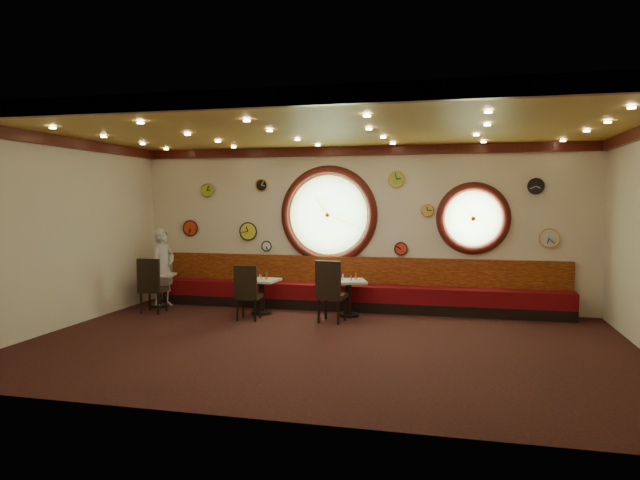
{
  "coord_description": "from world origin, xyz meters",
  "views": [
    {
      "loc": [
        1.88,
        -8.16,
        2.14
      ],
      "look_at": [
        -0.26,
        0.8,
        1.5
      ],
      "focal_mm": 32.0,
      "sensor_mm": 36.0,
      "label": 1
    }
  ],
  "objects_px": {
    "condiment_a_salt": "(155,271)",
    "condiment_c_salt": "(343,277)",
    "condiment_b_bottle": "(266,276)",
    "condiment_c_pepper": "(351,278)",
    "table_a": "(159,286)",
    "chair_a": "(151,282)",
    "condiment_b_salt": "(260,276)",
    "condiment_b_pepper": "(261,277)",
    "condiment_c_bottle": "(356,276)",
    "chair_c": "(330,287)",
    "condiment_a_bottle": "(162,270)",
    "waiter": "(163,268)",
    "table_c": "(349,293)",
    "chair_b": "(247,289)",
    "table_b": "(262,292)",
    "condiment_a_pepper": "(156,272)"
  },
  "relations": [
    {
      "from": "condiment_a_salt",
      "to": "condiment_c_salt",
      "type": "bearing_deg",
      "value": -0.51
    },
    {
      "from": "chair_a",
      "to": "condiment_b_salt",
      "type": "bearing_deg",
      "value": 12.45
    },
    {
      "from": "condiment_c_salt",
      "to": "condiment_c_bottle",
      "type": "distance_m",
      "value": 0.25
    },
    {
      "from": "condiment_a_bottle",
      "to": "waiter",
      "type": "distance_m",
      "value": 0.05
    },
    {
      "from": "table_c",
      "to": "condiment_a_salt",
      "type": "distance_m",
      "value": 3.98
    },
    {
      "from": "table_a",
      "to": "condiment_c_pepper",
      "type": "relative_size",
      "value": 7.61
    },
    {
      "from": "condiment_b_pepper",
      "to": "condiment_b_bottle",
      "type": "relative_size",
      "value": 0.69
    },
    {
      "from": "chair_b",
      "to": "condiment_b_pepper",
      "type": "height_order",
      "value": "chair_b"
    },
    {
      "from": "table_a",
      "to": "condiment_c_bottle",
      "type": "height_order",
      "value": "condiment_c_bottle"
    },
    {
      "from": "chair_b",
      "to": "condiment_c_bottle",
      "type": "bearing_deg",
      "value": 23.72
    },
    {
      "from": "table_b",
      "to": "condiment_a_bottle",
      "type": "bearing_deg",
      "value": 174.15
    },
    {
      "from": "chair_a",
      "to": "chair_c",
      "type": "height_order",
      "value": "chair_c"
    },
    {
      "from": "chair_a",
      "to": "condiment_c_salt",
      "type": "relative_size",
      "value": 5.87
    },
    {
      "from": "condiment_c_salt",
      "to": "waiter",
      "type": "relative_size",
      "value": 0.07
    },
    {
      "from": "chair_c",
      "to": "condiment_c_pepper",
      "type": "relative_size",
      "value": 6.96
    },
    {
      "from": "table_a",
      "to": "condiment_b_bottle",
      "type": "bearing_deg",
      "value": -3.98
    },
    {
      "from": "chair_c",
      "to": "waiter",
      "type": "distance_m",
      "value": 3.69
    },
    {
      "from": "chair_a",
      "to": "condiment_c_pepper",
      "type": "relative_size",
      "value": 6.65
    },
    {
      "from": "condiment_a_bottle",
      "to": "waiter",
      "type": "relative_size",
      "value": 0.1
    },
    {
      "from": "condiment_a_salt",
      "to": "condiment_b_bottle",
      "type": "distance_m",
      "value": 2.43
    },
    {
      "from": "chair_a",
      "to": "condiment_b_bottle",
      "type": "relative_size",
      "value": 4.77
    },
    {
      "from": "chair_c",
      "to": "condiment_a_pepper",
      "type": "height_order",
      "value": "chair_c"
    },
    {
      "from": "condiment_b_salt",
      "to": "condiment_a_bottle",
      "type": "distance_m",
      "value": 2.13
    },
    {
      "from": "table_a",
      "to": "table_b",
      "type": "distance_m",
      "value": 2.24
    },
    {
      "from": "chair_a",
      "to": "condiment_c_pepper",
      "type": "height_order",
      "value": "chair_a"
    },
    {
      "from": "table_b",
      "to": "condiment_b_salt",
      "type": "xyz_separation_m",
      "value": [
        -0.07,
        0.09,
        0.28
      ]
    },
    {
      "from": "chair_a",
      "to": "condiment_b_salt",
      "type": "relative_size",
      "value": 7.65
    },
    {
      "from": "chair_b",
      "to": "chair_a",
      "type": "bearing_deg",
      "value": 172.33
    },
    {
      "from": "condiment_b_salt",
      "to": "condiment_a_pepper",
      "type": "distance_m",
      "value": 2.19
    },
    {
      "from": "condiment_b_salt",
      "to": "waiter",
      "type": "xyz_separation_m",
      "value": [
        -2.11,
        0.16,
        0.09
      ]
    },
    {
      "from": "table_a",
      "to": "condiment_a_salt",
      "type": "distance_m",
      "value": 0.32
    },
    {
      "from": "condiment_b_bottle",
      "to": "condiment_c_bottle",
      "type": "height_order",
      "value": "condiment_c_bottle"
    },
    {
      "from": "chair_a",
      "to": "chair_b",
      "type": "xyz_separation_m",
      "value": [
        1.99,
        -0.17,
        -0.03
      ]
    },
    {
      "from": "table_a",
      "to": "condiment_b_pepper",
      "type": "xyz_separation_m",
      "value": [
        2.24,
        -0.22,
        0.29
      ]
    },
    {
      "from": "condiment_b_bottle",
      "to": "condiment_c_pepper",
      "type": "bearing_deg",
      "value": 2.06
    },
    {
      "from": "condiment_b_salt",
      "to": "condiment_b_pepper",
      "type": "bearing_deg",
      "value": -60.63
    },
    {
      "from": "table_c",
      "to": "chair_b",
      "type": "bearing_deg",
      "value": -154.92
    },
    {
      "from": "condiment_c_bottle",
      "to": "condiment_a_pepper",
      "type": "bearing_deg",
      "value": -177.94
    },
    {
      "from": "chair_c",
      "to": "condiment_c_bottle",
      "type": "xyz_separation_m",
      "value": [
        0.33,
        0.76,
        0.11
      ]
    },
    {
      "from": "table_a",
      "to": "chair_c",
      "type": "xyz_separation_m",
      "value": [
        3.67,
        -0.68,
        0.21
      ]
    },
    {
      "from": "condiment_c_salt",
      "to": "condiment_a_pepper",
      "type": "relative_size",
      "value": 1.2
    },
    {
      "from": "table_c",
      "to": "condiment_c_salt",
      "type": "xyz_separation_m",
      "value": [
        -0.12,
        0.03,
        0.3
      ]
    },
    {
      "from": "chair_b",
      "to": "condiment_b_salt",
      "type": "distance_m",
      "value": 0.74
    },
    {
      "from": "chair_a",
      "to": "condiment_c_salt",
      "type": "bearing_deg",
      "value": 7.02
    },
    {
      "from": "condiment_b_pepper",
      "to": "waiter",
      "type": "bearing_deg",
      "value": 172.51
    },
    {
      "from": "table_a",
      "to": "chair_c",
      "type": "height_order",
      "value": "chair_c"
    },
    {
      "from": "chair_c",
      "to": "condiment_b_pepper",
      "type": "bearing_deg",
      "value": 169.73
    },
    {
      "from": "condiment_b_pepper",
      "to": "condiment_a_bottle",
      "type": "relative_size",
      "value": 0.58
    },
    {
      "from": "condiment_a_salt",
      "to": "condiment_c_bottle",
      "type": "height_order",
      "value": "condiment_c_bottle"
    },
    {
      "from": "condiment_b_salt",
      "to": "waiter",
      "type": "relative_size",
      "value": 0.05
    }
  ]
}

